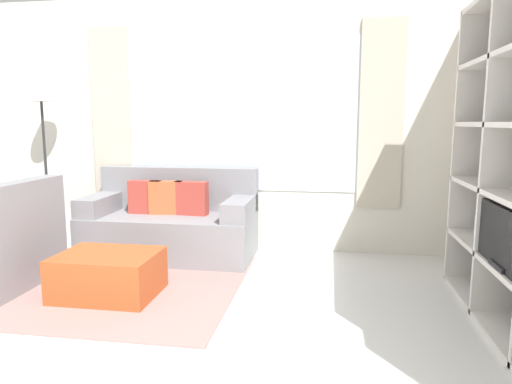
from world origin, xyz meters
TOP-DOWN VIEW (x-y plane):
  - wall_back at (0.00, 3.20)m, footprint 5.89×0.11m
  - area_rug at (-1.06, 1.83)m, footprint 2.57×1.93m
  - couch_main at (-0.65, 2.75)m, footprint 1.71×0.82m
  - ottoman at (-0.77, 1.59)m, footprint 0.77×0.59m
  - floor_lamp at (-2.12, 2.89)m, footprint 0.30×0.30m

SIDE VIEW (x-z plane):
  - area_rug at x=-1.06m, z-range 0.00..0.01m
  - ottoman at x=-0.77m, z-range 0.00..0.35m
  - couch_main at x=-0.65m, z-range -0.11..0.79m
  - wall_back at x=0.00m, z-range 0.01..2.71m
  - floor_lamp at x=-2.12m, z-range 0.65..2.51m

